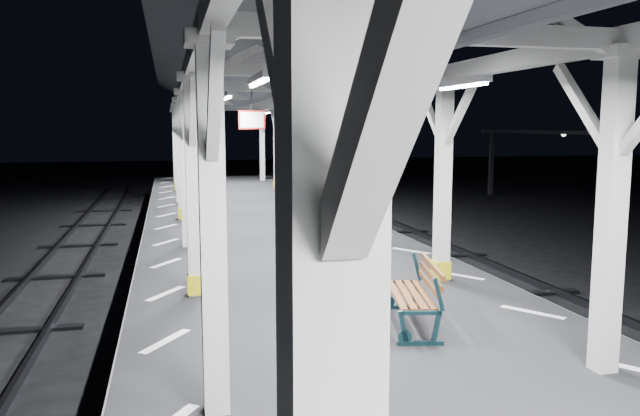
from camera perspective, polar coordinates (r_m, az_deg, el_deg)
name	(u,v)px	position (r m, az deg, el deg)	size (l,w,h in m)	color
ground	(362,400)	(8.51, 3.82, -17.12)	(120.00, 120.00, 0.00)	black
platform	(362,363)	(8.32, 3.85, -13.98)	(6.00, 50.00, 1.00)	black
hazard_stripes_left	(166,341)	(7.80, -13.93, -11.73)	(1.00, 48.00, 0.01)	silver
hazard_stripes_right	(532,312)	(9.16, 18.84, -9.01)	(1.00, 48.00, 0.01)	silver
canopy	(365,41)	(7.80, 4.15, 14.95)	(5.40, 49.00, 4.65)	beige
bench_mid	(417,292)	(8.11, 8.90, -7.63)	(0.88, 1.60, 0.82)	#112A30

